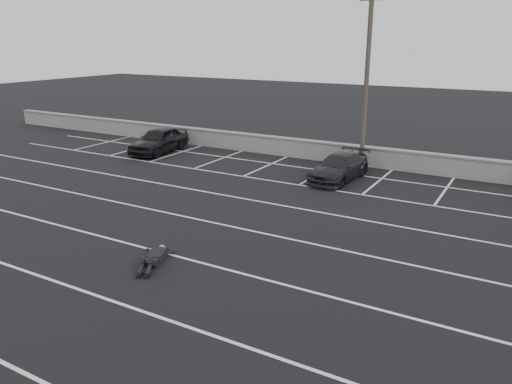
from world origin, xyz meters
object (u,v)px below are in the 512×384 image
Objects in this scene: car_left at (159,140)px; person at (157,252)px; car_right at (339,167)px; utility_pole at (366,81)px.

car_left is 15.10m from person.
car_right is at bearing -7.34° from car_left.
car_right is 11.40m from person.
car_right is at bearing -97.44° from utility_pole.
car_right is 0.48× the size of utility_pole.
utility_pole is at bearing 4.44° from car_left.
car_left is 11.27m from car_right.
car_right is 4.53m from utility_pole.
utility_pole reaches higher than car_right.
person is at bearing -97.89° from utility_pole.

